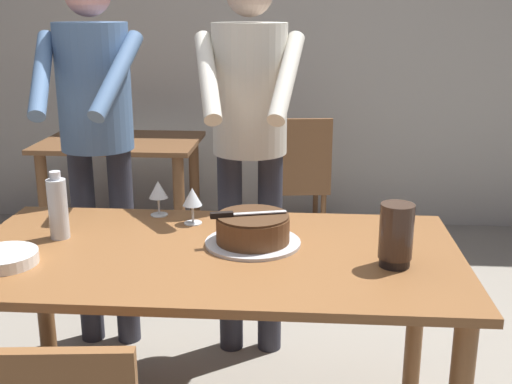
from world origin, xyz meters
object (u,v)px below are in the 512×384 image
at_px(cake_knife, 233,214).
at_px(person_standing_beside, 96,121).
at_px(cake_on_platter, 253,231).
at_px(background_table, 122,165).
at_px(water_bottle, 58,208).
at_px(main_dining_table, 212,278).
at_px(plate_stack, 4,258).
at_px(hurricane_lamp, 396,235).
at_px(person_cutting_cake, 250,125).
at_px(background_chair_1, 294,177).
at_px(wine_glass_near, 158,191).
at_px(wine_glass_far, 192,198).

bearing_deg(cake_knife, person_standing_beside, 136.92).
bearing_deg(cake_on_platter, background_table, 118.68).
bearing_deg(water_bottle, main_dining_table, -8.59).
xyz_separation_m(cake_on_platter, person_standing_beside, (-0.75, 0.61, 0.27)).
relative_size(plate_stack, water_bottle, 0.88).
bearing_deg(hurricane_lamp, background_table, 126.55).
height_order(plate_stack, person_cutting_cake, person_cutting_cake).
distance_m(plate_stack, background_table, 2.09).
relative_size(cake_on_platter, water_bottle, 1.36).
xyz_separation_m(cake_on_platter, person_cutting_cake, (-0.06, 0.58, 0.27)).
bearing_deg(water_bottle, background_chair_1, 66.52).
distance_m(cake_knife, wine_glass_near, 0.46).
height_order(wine_glass_near, water_bottle, water_bottle).
bearing_deg(person_standing_beside, background_table, 101.87).
xyz_separation_m(person_standing_beside, background_chair_1, (0.86, 1.30, -0.58)).
xyz_separation_m(cake_on_platter, wine_glass_far, (-0.25, 0.21, 0.05)).
distance_m(main_dining_table, background_chair_1, 2.01).
xyz_separation_m(wine_glass_far, water_bottle, (-0.46, -0.19, 0.01)).
height_order(main_dining_table, water_bottle, water_bottle).
bearing_deg(wine_glass_far, hurricane_lamp, -27.00).
bearing_deg(wine_glass_near, background_table, 111.30).
bearing_deg(person_standing_beside, cake_knife, -43.08).
bearing_deg(person_cutting_cake, water_bottle, -138.65).
distance_m(hurricane_lamp, person_cutting_cake, 0.94).
relative_size(wine_glass_far, background_chair_1, 0.16).
xyz_separation_m(main_dining_table, water_bottle, (-0.57, 0.09, 0.22)).
xyz_separation_m(cake_on_platter, cake_knife, (-0.07, -0.02, 0.06)).
relative_size(cake_on_platter, hurricane_lamp, 1.62).
bearing_deg(person_cutting_cake, hurricane_lamp, -54.32).
bearing_deg(background_chair_1, hurricane_lamp, -80.24).
distance_m(cake_on_platter, wine_glass_near, 0.51).
relative_size(plate_stack, person_cutting_cake, 0.13).
bearing_deg(wine_glass_near, hurricane_lamp, -27.64).
xyz_separation_m(cake_on_platter, background_chair_1, (0.12, 1.91, -0.31)).
bearing_deg(person_standing_beside, wine_glass_near, -42.66).
height_order(main_dining_table, cake_on_platter, cake_on_platter).
relative_size(main_dining_table, background_table, 1.72).
height_order(wine_glass_near, background_chair_1, background_chair_1).
bearing_deg(main_dining_table, cake_knife, 38.29).
relative_size(hurricane_lamp, background_table, 0.21).
relative_size(cake_on_platter, wine_glass_far, 2.36).
relative_size(cake_on_platter, wine_glass_near, 2.36).
bearing_deg(plate_stack, wine_glass_far, 39.43).
xyz_separation_m(water_bottle, background_chair_1, (0.83, 1.90, -0.37)).
distance_m(person_standing_beside, background_table, 1.34).
distance_m(hurricane_lamp, background_chair_1, 2.14).
bearing_deg(hurricane_lamp, cake_on_platter, 161.30).
distance_m(plate_stack, hurricane_lamp, 1.28).
height_order(cake_on_platter, wine_glass_far, wine_glass_far).
xyz_separation_m(main_dining_table, wine_glass_far, (-0.11, 0.28, 0.21)).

